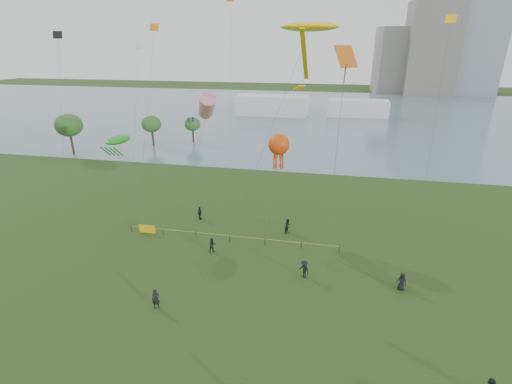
# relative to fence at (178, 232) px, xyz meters

# --- Properties ---
(ground_plane) EXTENTS (400.00, 400.00, 0.00)m
(ground_plane) POSITION_rel_fence_xyz_m (10.00, -14.35, -0.55)
(ground_plane) COLOR #1C320F
(lake) EXTENTS (400.00, 120.00, 0.08)m
(lake) POSITION_rel_fence_xyz_m (10.00, 85.65, -0.53)
(lake) COLOR slate
(lake) RESTS_ON ground_plane
(building_mid) EXTENTS (20.00, 20.00, 38.00)m
(building_mid) POSITION_rel_fence_xyz_m (56.00, 147.65, 18.45)
(building_mid) COLOR slate
(building_mid) RESTS_ON ground_plane
(building_low) EXTENTS (16.00, 18.00, 28.00)m
(building_low) POSITION_rel_fence_xyz_m (42.00, 153.65, 13.45)
(building_low) COLOR gray
(building_low) RESTS_ON ground_plane
(pavilion_left) EXTENTS (22.00, 8.00, 6.00)m
(pavilion_left) POSITION_rel_fence_xyz_m (-2.00, 80.65, 2.45)
(pavilion_left) COLOR silver
(pavilion_left) RESTS_ON ground_plane
(pavilion_right) EXTENTS (18.00, 7.00, 5.00)m
(pavilion_right) POSITION_rel_fence_xyz_m (24.00, 83.65, 1.95)
(pavilion_right) COLOR white
(pavilion_right) RESTS_ON ground_plane
(trees) EXTENTS (24.38, 18.98, 8.12)m
(trees) POSITION_rel_fence_xyz_m (-26.96, 33.48, 4.69)
(trees) COLOR #3A221A
(trees) RESTS_ON ground_plane
(fence) EXTENTS (24.07, 0.07, 1.05)m
(fence) POSITION_rel_fence_xyz_m (0.00, 0.00, 0.00)
(fence) COLOR black
(fence) RESTS_ON ground_plane
(spectator_a) EXTENTS (1.02, 1.00, 1.65)m
(spectator_a) POSITION_rel_fence_xyz_m (4.94, -2.56, 0.27)
(spectator_a) COLOR black
(spectator_a) RESTS_ON ground_plane
(spectator_b) EXTENTS (1.34, 1.29, 1.84)m
(spectator_b) POSITION_rel_fence_xyz_m (14.82, -5.26, 0.36)
(spectator_b) COLOR black
(spectator_b) RESTS_ON ground_plane
(spectator_c) EXTENTS (0.48, 1.02, 1.69)m
(spectator_c) POSITION_rel_fence_xyz_m (0.91, 4.81, 0.29)
(spectator_c) COLOR black
(spectator_c) RESTS_ON ground_plane
(spectator_d) EXTENTS (0.98, 0.85, 1.69)m
(spectator_d) POSITION_rel_fence_xyz_m (23.55, -5.39, 0.29)
(spectator_d) COLOR black
(spectator_d) RESTS_ON ground_plane
(spectator_f) EXTENTS (0.76, 0.62, 1.80)m
(spectator_f) POSITION_rel_fence_xyz_m (3.07, -12.13, 0.35)
(spectator_f) COLOR black
(spectator_f) RESTS_ON ground_plane
(spectator_g) EXTENTS (1.00, 1.08, 1.78)m
(spectator_g) POSITION_rel_fence_xyz_m (12.25, 3.35, 0.34)
(spectator_g) COLOR black
(spectator_g) RESTS_ON ground_plane
(kite_stingray) EXTENTS (10.24, 10.12, 22.50)m
(kite_stingray) POSITION_rel_fence_xyz_m (13.75, 1.19, 21.46)
(kite_stingray) COLOR #3F3F42
(kite_windsock) EXTENTS (4.32, 10.10, 15.59)m
(kite_windsock) POSITION_rel_fence_xyz_m (1.13, 8.83, 13.06)
(kite_windsock) COLOR #3F3F42
(kite_creature) EXTENTS (7.16, 7.38, 10.54)m
(kite_creature) POSITION_rel_fence_xyz_m (-8.23, 3.48, 9.55)
(kite_creature) COLOR #3F3F42
(kite_octopus) EXTENTS (2.42, 9.02, 11.38)m
(kite_octopus) POSITION_rel_fence_xyz_m (10.71, 5.11, 9.55)
(kite_octopus) COLOR #3F3F42
(kite_delta) EXTENTS (1.69, 10.07, 20.55)m
(kite_delta) POSITION_rel_fence_xyz_m (16.91, -9.29, 18.37)
(kite_delta) COLOR #3F3F42
(small_kites) EXTENTS (44.37, 16.14, 5.81)m
(small_kites) POSITION_rel_fence_xyz_m (6.21, 4.81, 21.67)
(small_kites) COLOR orange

